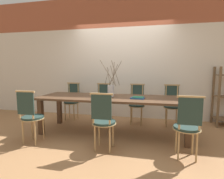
% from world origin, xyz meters
% --- Properties ---
extents(ground_plane, '(16.00, 16.00, 0.00)m').
position_xyz_m(ground_plane, '(0.00, 0.00, 0.00)').
color(ground_plane, '#9E7047').
extents(wall_rear, '(12.00, 0.06, 3.20)m').
position_xyz_m(wall_rear, '(0.00, 1.29, 1.60)').
color(wall_rear, beige).
rests_on(wall_rear, ground_plane).
extents(dining_table, '(2.95, 0.94, 0.75)m').
position_xyz_m(dining_table, '(0.00, 0.00, 0.66)').
color(dining_table, '#4C3321').
rests_on(dining_table, ground_plane).
extents(chair_near_leftend, '(0.39, 0.39, 0.95)m').
position_xyz_m(chair_near_leftend, '(-1.28, -0.77, 0.52)').
color(chair_near_leftend, '#233833').
rests_on(chair_near_leftend, ground_plane).
extents(chair_near_left, '(0.39, 0.39, 0.95)m').
position_xyz_m(chair_near_left, '(0.03, -0.77, 0.52)').
color(chair_near_left, '#233833').
rests_on(chair_near_left, ground_plane).
extents(chair_near_center, '(0.39, 0.39, 0.95)m').
position_xyz_m(chair_near_center, '(1.27, -0.77, 0.52)').
color(chair_near_center, '#233833').
rests_on(chair_near_center, ground_plane).
extents(chair_far_leftend, '(0.39, 0.39, 0.95)m').
position_xyz_m(chair_far_leftend, '(-1.23, 0.77, 0.52)').
color(chair_far_leftend, '#233833').
rests_on(chair_far_leftend, ground_plane).
extents(chair_far_left, '(0.39, 0.39, 0.95)m').
position_xyz_m(chair_far_left, '(-0.41, 0.77, 0.52)').
color(chair_far_left, '#233833').
rests_on(chair_far_left, ground_plane).
extents(chair_far_center, '(0.39, 0.39, 0.95)m').
position_xyz_m(chair_far_center, '(0.44, 0.77, 0.52)').
color(chair_far_center, '#233833').
rests_on(chair_far_center, ground_plane).
extents(chair_far_right, '(0.39, 0.39, 0.95)m').
position_xyz_m(chair_far_right, '(1.23, 0.77, 0.52)').
color(chair_far_right, '#233833').
rests_on(chair_far_right, ground_plane).
extents(vase_centerpiece, '(0.39, 0.40, 0.73)m').
position_xyz_m(vase_centerpiece, '(-0.04, 0.06, 0.88)').
color(vase_centerpiece, silver).
rests_on(vase_centerpiece, dining_table).
extents(book_stack, '(0.27, 0.21, 0.03)m').
position_xyz_m(book_stack, '(0.51, -0.08, 0.76)').
color(book_stack, '#234C8C').
rests_on(book_stack, dining_table).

